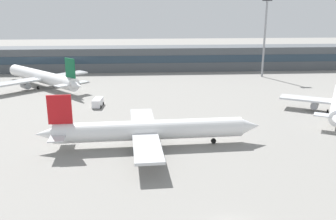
% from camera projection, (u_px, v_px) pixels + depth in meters
% --- Properties ---
extents(ground_plane, '(400.00, 400.00, 0.00)m').
position_uv_depth(ground_plane, '(190.00, 123.00, 80.86)').
color(ground_plane, gray).
extents(terminal_building, '(148.92, 12.13, 9.00)m').
position_uv_depth(terminal_building, '(168.00, 58.00, 144.51)').
color(terminal_building, '#4C5156').
rests_on(terminal_building, ground_plane).
extents(airplane_near, '(40.96, 28.56, 10.12)m').
position_uv_depth(airplane_near, '(151.00, 130.00, 66.82)').
color(airplane_near, white).
rests_on(airplane_near, ground_plane).
extents(airplane_far, '(32.19, 33.44, 10.61)m').
position_uv_depth(airplane_far, '(41.00, 77.00, 114.63)').
color(airplane_far, white).
rests_on(airplane_far, ground_plane).
extents(service_van_white, '(2.67, 5.35, 2.08)m').
position_uv_depth(service_van_white, '(98.00, 102.00, 93.18)').
color(service_van_white, white).
rests_on(service_van_white, ground_plane).
extents(floodlight_tower_west, '(3.20, 0.80, 27.19)m').
position_uv_depth(floodlight_tower_west, '(265.00, 32.00, 127.42)').
color(floodlight_tower_west, gray).
rests_on(floodlight_tower_west, ground_plane).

